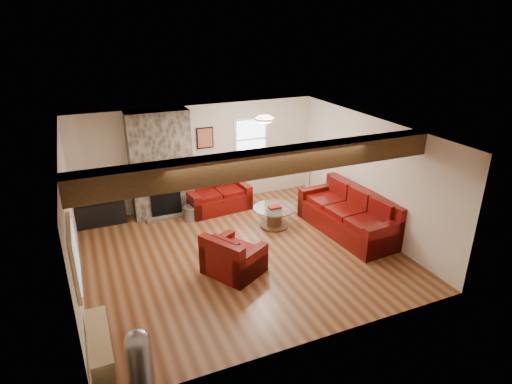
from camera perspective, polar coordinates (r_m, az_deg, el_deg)
room at (r=8.13m, az=-2.08°, el=-0.56°), size 8.00×8.00×8.00m
oak_beam at (r=6.68m, az=1.72°, el=4.00°), size 6.00×0.36×0.38m
chimney_breast at (r=10.14m, az=-12.55°, el=3.46°), size 1.40×0.67×2.50m
back_window at (r=10.89m, az=-0.69°, el=7.10°), size 0.90×0.08×1.10m
hatch_window at (r=6.24m, az=-23.04°, el=-7.95°), size 0.08×1.00×0.90m
ceiling_dome at (r=8.89m, az=1.14°, el=9.53°), size 0.40×0.40×0.18m
artwork_back at (r=10.46m, az=-6.81°, el=7.16°), size 0.42×0.06×0.52m
artwork_right at (r=9.60m, az=13.95°, el=5.58°), size 0.06×0.55×0.42m
sofa_three at (r=9.51m, az=12.18°, el=-2.69°), size 1.20×2.50×0.94m
loveseat at (r=10.47m, az=-5.20°, el=-0.26°), size 1.60×1.02×0.81m
armchair_red at (r=7.93m, az=-2.98°, el=-8.16°), size 1.21×1.25×0.78m
coffee_table at (r=9.65m, az=2.46°, el=-3.34°), size 0.95×0.95×0.50m
tv_cabinet at (r=10.38m, az=-20.00°, el=-2.61°), size 1.08×0.43×0.54m
television at (r=10.19m, az=-20.38°, el=0.06°), size 0.88×0.12×0.51m
floor_lamp at (r=10.84m, az=7.35°, el=5.06°), size 0.37×0.37×1.44m
pine_bench at (r=6.55m, az=-20.04°, el=-18.96°), size 0.29×1.24×0.46m
pedal_bin at (r=5.98m, az=-15.26°, el=-20.53°), size 0.44×0.44×0.84m
coal_bucket at (r=10.10m, az=-8.60°, el=-2.74°), size 0.37×0.37×0.34m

